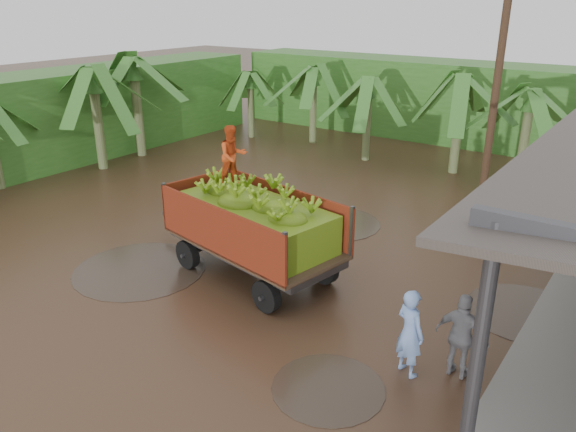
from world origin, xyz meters
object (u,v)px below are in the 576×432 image
(banana_trailer, at_px, (253,224))
(man_blue, at_px, (410,333))
(utility_pole, at_px, (496,91))
(man_grey, at_px, (462,336))

(banana_trailer, xyz_separation_m, man_blue, (4.67, -1.40, -0.51))
(banana_trailer, xyz_separation_m, utility_pole, (3.00, 8.11, 2.37))
(banana_trailer, height_order, man_grey, banana_trailer)
(man_blue, bearing_deg, utility_pole, -56.18)
(man_blue, xyz_separation_m, utility_pole, (-1.67, 9.51, 2.87))
(man_blue, distance_m, man_grey, 0.91)
(man_grey, xyz_separation_m, utility_pole, (-2.45, 9.06, 2.90))
(man_grey, distance_m, utility_pole, 9.82)
(banana_trailer, relative_size, man_blue, 3.73)
(man_blue, bearing_deg, banana_trailer, 7.14)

